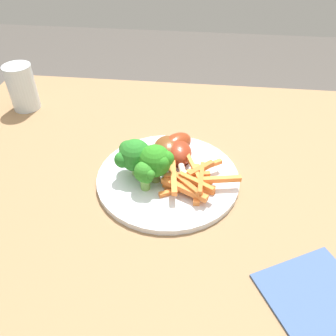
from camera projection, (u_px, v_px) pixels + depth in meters
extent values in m
cube|color=#8E6B47|center=(206.00, 194.00, 0.69)|extent=(1.21, 0.87, 0.03)
cylinder|color=brown|center=(50.00, 181.00, 1.26)|extent=(0.06, 0.06, 0.70)
cylinder|color=silver|center=(168.00, 178.00, 0.69)|extent=(0.28, 0.28, 0.01)
cylinder|color=#8AA251|center=(155.00, 176.00, 0.67)|extent=(0.02, 0.02, 0.02)
sphere|color=#297E1D|center=(155.00, 162.00, 0.65)|extent=(0.06, 0.06, 0.06)
sphere|color=#297E1D|center=(153.00, 154.00, 0.67)|extent=(0.03, 0.03, 0.03)
sphere|color=#297E1D|center=(145.00, 161.00, 0.65)|extent=(0.02, 0.02, 0.02)
sphere|color=#297E1D|center=(167.00, 157.00, 0.65)|extent=(0.03, 0.03, 0.03)
sphere|color=#297E1D|center=(162.00, 163.00, 0.63)|extent=(0.03, 0.03, 0.03)
sphere|color=#297E1D|center=(164.00, 161.00, 0.65)|extent=(0.03, 0.03, 0.03)
cylinder|color=#7DB954|center=(145.00, 183.00, 0.65)|extent=(0.02, 0.02, 0.03)
sphere|color=#308124|center=(145.00, 172.00, 0.64)|extent=(0.04, 0.04, 0.04)
sphere|color=#308124|center=(144.00, 164.00, 0.64)|extent=(0.02, 0.02, 0.02)
sphere|color=#308124|center=(151.00, 174.00, 0.63)|extent=(0.01, 0.01, 0.01)
sphere|color=#308124|center=(150.00, 174.00, 0.62)|extent=(0.02, 0.02, 0.02)
sphere|color=#308124|center=(148.00, 163.00, 0.64)|extent=(0.02, 0.02, 0.02)
sphere|color=#308124|center=(147.00, 178.00, 0.63)|extent=(0.02, 0.02, 0.02)
sphere|color=#308124|center=(146.00, 168.00, 0.64)|extent=(0.02, 0.02, 0.02)
cylinder|color=#89B85A|center=(136.00, 169.00, 0.69)|extent=(0.02, 0.02, 0.02)
sphere|color=#267525|center=(135.00, 155.00, 0.66)|extent=(0.06, 0.06, 0.06)
sphere|color=#267525|center=(123.00, 159.00, 0.66)|extent=(0.03, 0.03, 0.03)
sphere|color=#267525|center=(128.00, 149.00, 0.67)|extent=(0.03, 0.03, 0.03)
sphere|color=#267525|center=(145.00, 160.00, 0.66)|extent=(0.03, 0.03, 0.03)
cube|color=orange|center=(188.00, 187.00, 0.66)|extent=(0.10, 0.02, 0.01)
cube|color=orange|center=(187.00, 175.00, 0.66)|extent=(0.09, 0.02, 0.01)
cube|color=orange|center=(202.00, 168.00, 0.67)|extent=(0.08, 0.06, 0.01)
cube|color=orange|center=(194.00, 169.00, 0.66)|extent=(0.04, 0.08, 0.01)
cube|color=#CB6C2E|center=(182.00, 180.00, 0.64)|extent=(0.08, 0.08, 0.01)
cube|color=orange|center=(212.00, 180.00, 0.65)|extent=(0.11, 0.03, 0.01)
cube|color=#CB6B2E|center=(201.00, 169.00, 0.66)|extent=(0.05, 0.05, 0.01)
cube|color=orange|center=(184.00, 189.00, 0.64)|extent=(0.09, 0.05, 0.01)
cube|color=orange|center=(174.00, 177.00, 0.65)|extent=(0.02, 0.09, 0.01)
cube|color=orange|center=(190.00, 188.00, 0.65)|extent=(0.09, 0.01, 0.01)
cube|color=orange|center=(196.00, 184.00, 0.66)|extent=(0.02, 0.11, 0.01)
cube|color=orange|center=(196.00, 182.00, 0.63)|extent=(0.07, 0.04, 0.01)
cube|color=orange|center=(186.00, 188.00, 0.66)|extent=(0.10, 0.06, 0.01)
cube|color=orange|center=(201.00, 178.00, 0.64)|extent=(0.01, 0.08, 0.01)
cylinder|color=#611E0E|center=(176.00, 153.00, 0.74)|extent=(0.04, 0.04, 0.00)
ellipsoid|color=maroon|center=(176.00, 145.00, 0.73)|extent=(0.08, 0.09, 0.04)
cylinder|color=beige|center=(154.00, 158.00, 0.70)|extent=(0.03, 0.04, 0.01)
sphere|color=silver|center=(147.00, 162.00, 0.69)|extent=(0.02, 0.02, 0.02)
cylinder|color=#611B0E|center=(178.00, 160.00, 0.73)|extent=(0.05, 0.05, 0.00)
ellipsoid|color=maroon|center=(178.00, 152.00, 0.71)|extent=(0.07, 0.08, 0.04)
cylinder|color=beige|center=(182.00, 170.00, 0.67)|extent=(0.02, 0.03, 0.01)
sphere|color=silver|center=(184.00, 175.00, 0.66)|extent=(0.02, 0.02, 0.02)
cylinder|color=#4B2310|center=(168.00, 157.00, 0.73)|extent=(0.05, 0.05, 0.00)
ellipsoid|color=brown|center=(168.00, 149.00, 0.72)|extent=(0.06, 0.08, 0.04)
cylinder|color=beige|center=(166.00, 167.00, 0.68)|extent=(0.01, 0.03, 0.01)
sphere|color=silver|center=(166.00, 172.00, 0.67)|extent=(0.02, 0.02, 0.02)
cylinder|color=silver|center=(22.00, 87.00, 0.88)|extent=(0.07, 0.07, 0.11)
cube|color=#3D5684|center=(325.00, 309.00, 0.49)|extent=(0.20, 0.22, 0.00)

